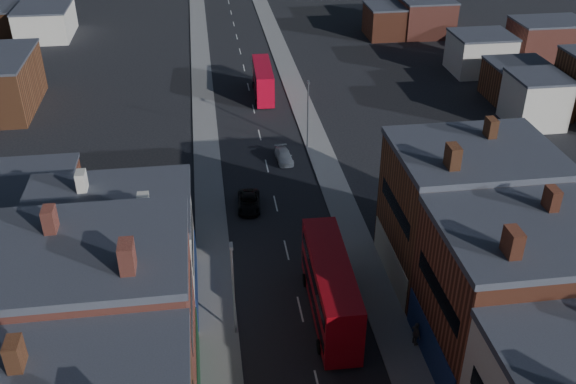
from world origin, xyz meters
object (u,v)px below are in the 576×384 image
object	(u,v)px
bus_1	(330,287)
bus_2	(263,80)
car_3	(284,156)
ped_3	(416,334)
car_2	(249,202)

from	to	relation	value
bus_1	bus_2	xyz separation A→B (m)	(-0.38, 45.21, -0.44)
bus_2	car_3	xyz separation A→B (m)	(0.30, -19.23, -1.76)
bus_1	ped_3	bearing A→B (deg)	-34.71
bus_2	ped_3	world-z (taller)	bus_2
bus_1	car_2	size ratio (longest dim) A/B	2.58
bus_2	car_3	distance (m)	19.31
bus_1	ped_3	size ratio (longest dim) A/B	6.11
car_2	ped_3	distance (m)	23.11
bus_1	bus_2	distance (m)	45.22
bus_2	ped_3	distance (m)	49.65
ped_3	car_3	bearing A→B (deg)	-0.80
car_2	car_3	xyz separation A→B (m)	(4.73, 9.41, -0.06)
car_3	ped_3	xyz separation A→B (m)	(5.66, -30.04, 0.52)
car_2	ped_3	world-z (taller)	ped_3
car_2	bus_1	bearing A→B (deg)	-69.41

